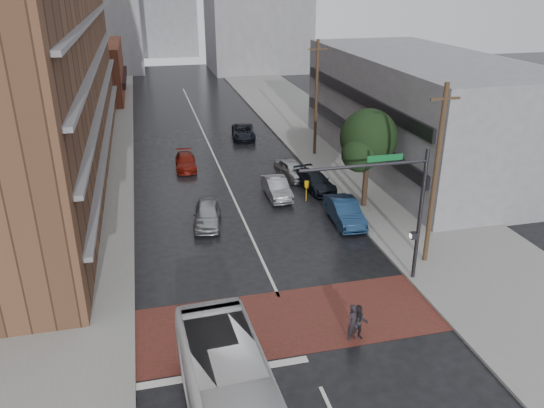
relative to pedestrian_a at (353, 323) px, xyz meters
name	(u,v)px	position (x,y,z in m)	size (l,w,h in m)	color
ground	(293,327)	(-2.31, 1.50, -0.88)	(160.00, 160.00, 0.00)	black
crosswalk	(290,320)	(-2.31, 2.00, -0.87)	(14.00, 5.00, 0.02)	maroon
sidewalk_west	(78,168)	(-13.81, 26.50, -0.80)	(9.00, 90.00, 0.15)	gray
sidewalk_east	(339,149)	(9.19, 26.50, -0.80)	(9.00, 90.00, 0.15)	gray
storefront_west	(90,71)	(-14.31, 55.50, 2.62)	(8.00, 16.00, 7.00)	brown
building_east	(419,111)	(14.19, 21.50, 3.62)	(11.00, 26.00, 9.00)	gray
street_tree	(368,141)	(6.20, 13.53, 3.85)	(4.20, 4.10, 6.90)	#332319
signal_mast	(395,199)	(3.53, 4.00, 3.85)	(6.50, 0.30, 7.20)	#2D2D33
utility_pole_near	(435,176)	(6.49, 5.50, 4.26)	(1.60, 0.26, 10.00)	#473321
utility_pole_far	(316,98)	(6.49, 25.50, 4.26)	(1.60, 0.26, 10.00)	#473321
pedestrian_a	(353,323)	(0.00, 0.00, 0.00)	(0.64, 0.42, 1.76)	black
pedestrian_b	(359,323)	(0.25, 0.00, -0.04)	(0.82, 0.64, 1.68)	black
car_travel_a	(207,214)	(-4.67, 13.31, -0.16)	(1.69, 4.19, 1.43)	#9B9EA2
car_travel_b	(277,188)	(0.78, 16.75, -0.18)	(1.48, 4.23, 1.39)	#A9ACB1
car_travel_c	(186,162)	(-5.05, 24.57, -0.28)	(1.68, 4.12, 1.20)	maroon
suv_travel	(243,132)	(1.31, 32.34, -0.23)	(2.15, 4.67, 1.30)	black
car_parked_near	(345,212)	(3.99, 11.50, -0.11)	(1.63, 4.66, 1.54)	#162E4D
car_parked_mid	(315,181)	(3.95, 17.50, -0.23)	(1.83, 4.50, 1.30)	black
car_parked_far	(292,169)	(2.93, 20.33, -0.18)	(1.66, 4.12, 1.40)	#ADB1B5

